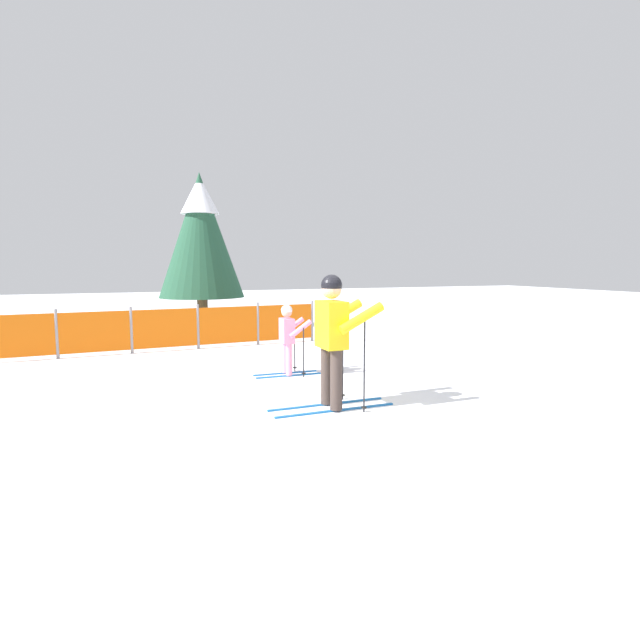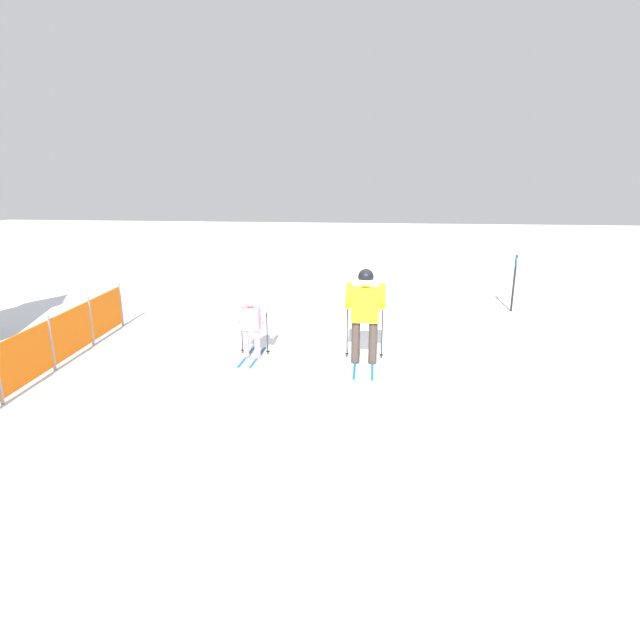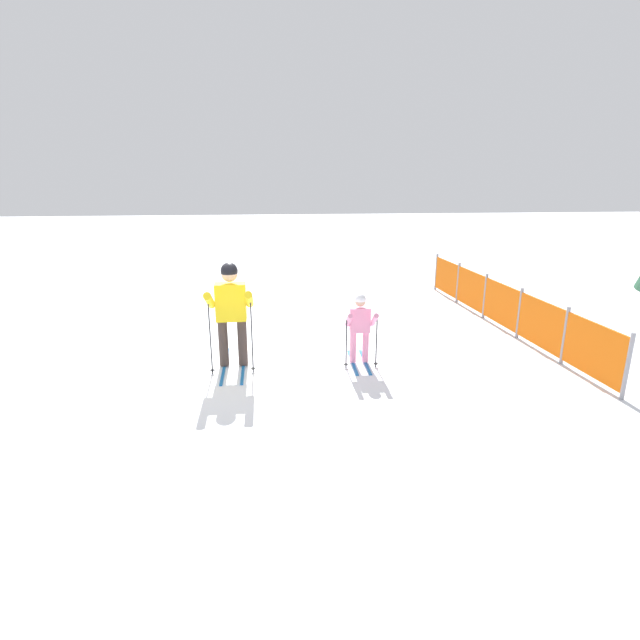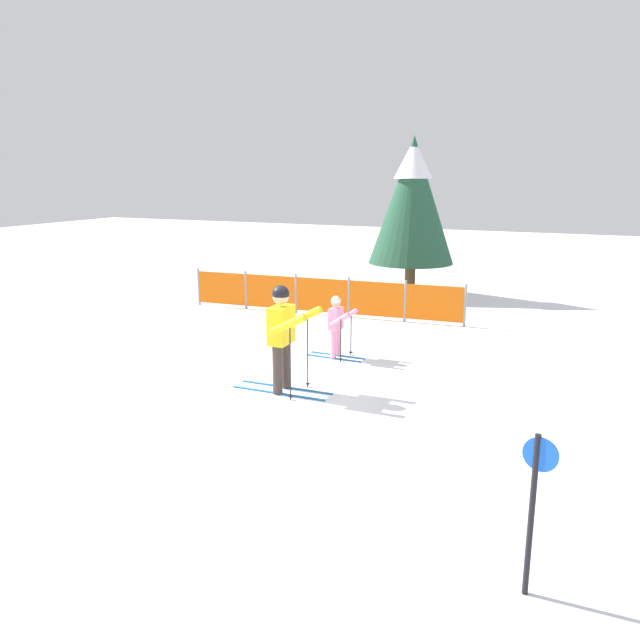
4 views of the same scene
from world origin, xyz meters
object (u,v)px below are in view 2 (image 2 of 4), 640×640
at_px(safety_fence, 26,357).
at_px(skier_adult, 365,307).
at_px(skier_child, 251,321).
at_px(trail_marker, 514,277).

bearing_deg(safety_fence, skier_adult, -72.52).
distance_m(skier_adult, skier_child, 2.08).
height_order(skier_child, trail_marker, trail_marker).
relative_size(skier_adult, safety_fence, 0.25).
distance_m(safety_fence, trail_marker, 10.47).
xyz_separation_m(skier_child, trail_marker, (4.00, -5.59, 0.18)).
distance_m(skier_adult, safety_fence, 5.51).
height_order(skier_adult, trail_marker, skier_adult).
relative_size(skier_adult, trail_marker, 1.21).
distance_m(skier_child, safety_fence, 3.61).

